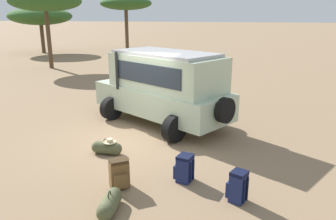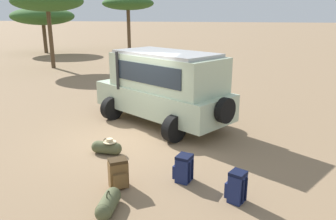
{
  "view_description": "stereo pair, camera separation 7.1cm",
  "coord_description": "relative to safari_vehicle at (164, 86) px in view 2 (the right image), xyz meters",
  "views": [
    {
      "loc": [
        3.43,
        -8.62,
        3.58
      ],
      "look_at": [
        1.23,
        -0.07,
        1.0
      ],
      "focal_mm": 35.0,
      "sensor_mm": 36.0,
      "label": 1
    },
    {
      "loc": [
        3.5,
        -8.6,
        3.58
      ],
      "look_at": [
        1.23,
        -0.07,
        1.0
      ],
      "focal_mm": 35.0,
      "sensor_mm": 36.0,
      "label": 2
    }
  ],
  "objects": [
    {
      "name": "duffel_bag_soft_canvas",
      "position": [
        0.4,
        -5.29,
        -1.13
      ],
      "size": [
        0.4,
        0.9,
        0.43
      ],
      "color": "#4C5133",
      "rests_on": "ground_plane"
    },
    {
      "name": "backpack_near_rear_wheel",
      "position": [
        1.51,
        -3.77,
        -0.99
      ],
      "size": [
        0.45,
        0.43,
        0.62
      ],
      "color": "navy",
      "rests_on": "ground_plane"
    },
    {
      "name": "acacia_tree_centre_back",
      "position": [
        -10.19,
        22.79,
        3.35
      ],
      "size": [
        5.4,
        4.6,
        5.37
      ],
      "color": "brown",
      "rests_on": "ground_plane"
    },
    {
      "name": "ground_plane",
      "position": [
        -0.63,
        -1.64,
        -1.29
      ],
      "size": [
        320.0,
        320.0,
        0.0
      ],
      "primitive_type": "plane",
      "color": "#8C7051"
    },
    {
      "name": "backpack_cluster_center",
      "position": [
        0.22,
        -4.39,
        -0.98
      ],
      "size": [
        0.49,
        0.49,
        0.64
      ],
      "color": "brown",
      "rests_on": "ground_plane"
    },
    {
      "name": "acacia_tree_far_left",
      "position": [
        -16.84,
        17.74,
        2.12
      ],
      "size": [
        5.94,
        5.56,
        4.25
      ],
      "color": "brown",
      "rests_on": "ground_plane"
    },
    {
      "name": "safari_vehicle",
      "position": [
        0.0,
        0.0,
        0.0
      ],
      "size": [
        5.3,
        4.09,
        2.44
      ],
      "color": "#B2C6A8",
      "rests_on": "ground_plane"
    },
    {
      "name": "backpack_beside_front_wheel",
      "position": [
        2.7,
        -4.32,
        -0.98
      ],
      "size": [
        0.44,
        0.41,
        0.65
      ],
      "color": "navy",
      "rests_on": "ground_plane"
    },
    {
      "name": "duffel_bag_low_black_case",
      "position": [
        -0.79,
        -2.84,
        -1.12
      ],
      "size": [
        0.85,
        0.34,
        0.44
      ],
      "color": "#4C5133",
      "rests_on": "ground_plane"
    },
    {
      "name": "acacia_tree_left_mid",
      "position": [
        -10.71,
        9.7,
        3.11
      ],
      "size": [
        4.85,
        4.26,
        5.09
      ],
      "color": "brown",
      "rests_on": "ground_plane"
    }
  ]
}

